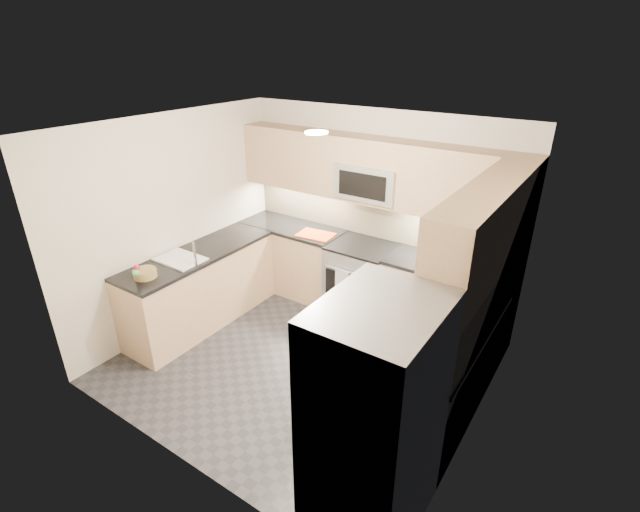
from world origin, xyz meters
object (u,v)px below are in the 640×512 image
(microwave, at_px, (370,181))
(refrigerator, at_px, (375,421))
(utensil_bowl, at_px, (478,271))
(fruit_basket, at_px, (145,273))
(gas_range, at_px, (361,280))
(cutting_board, at_px, (316,235))

(microwave, distance_m, refrigerator, 3.04)
(microwave, bearing_deg, refrigerator, -60.38)
(refrigerator, distance_m, utensil_bowl, 2.35)
(utensil_bowl, xyz_separation_m, fruit_basket, (-2.89, -1.93, -0.04))
(gas_range, distance_m, cutting_board, 0.81)
(microwave, relative_size, refrigerator, 0.42)
(microwave, bearing_deg, fruit_basket, -124.75)
(gas_range, height_order, fruit_basket, fruit_basket)
(cutting_board, xyz_separation_m, fruit_basket, (-0.84, -1.93, 0.04))
(gas_range, bearing_deg, cutting_board, -173.58)
(refrigerator, relative_size, fruit_basket, 7.55)
(microwave, xyz_separation_m, refrigerator, (1.45, -2.55, -0.80))
(gas_range, distance_m, utensil_bowl, 1.52)
(microwave, distance_m, cutting_board, 1.01)
(gas_range, bearing_deg, microwave, 90.00)
(refrigerator, bearing_deg, fruit_basket, 171.87)
(refrigerator, height_order, cutting_board, refrigerator)
(refrigerator, height_order, fruit_basket, refrigerator)
(refrigerator, relative_size, utensil_bowl, 6.30)
(fruit_basket, bearing_deg, refrigerator, -8.13)
(cutting_board, height_order, fruit_basket, fruit_basket)
(utensil_bowl, xyz_separation_m, cutting_board, (-2.05, 0.00, -0.07))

